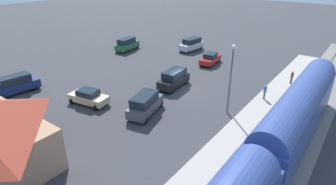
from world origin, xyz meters
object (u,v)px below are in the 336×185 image
(suv_charcoal, at_px, (145,104))
(light_pole_near_platform, at_px, (231,71))
(sedan_tan, at_px, (88,97))
(suv_silver, at_px, (191,44))
(pedestrian_on_platform, at_px, (292,77))
(sedan_red, at_px, (210,59))
(pedestrian_waiting_far, at_px, (265,91))
(suv_green, at_px, (127,44))
(suv_black, at_px, (174,79))
(suv_navy, at_px, (16,84))

(suv_charcoal, height_order, light_pole_near_platform, light_pole_near_platform)
(sedan_tan, xyz_separation_m, light_pole_near_platform, (-13.30, -7.34, 3.77))
(suv_silver, height_order, suv_charcoal, same)
(pedestrian_on_platform, bearing_deg, sedan_red, -6.60)
(pedestrian_waiting_far, xyz_separation_m, sedan_tan, (15.45, 12.32, -0.40))
(suv_green, bearing_deg, suv_silver, -143.65)
(suv_green, distance_m, suv_black, 18.41)
(suv_navy, height_order, sedan_tan, suv_navy)
(sedan_tan, relative_size, suv_charcoal, 0.91)
(pedestrian_waiting_far, bearing_deg, suv_black, 14.89)
(suv_charcoal, distance_m, suv_black, 7.61)
(pedestrian_waiting_far, relative_size, suv_green, 0.33)
(sedan_tan, distance_m, light_pole_near_platform, 15.65)
(suv_navy, xyz_separation_m, suv_silver, (-7.26, -28.00, 0.00))
(pedestrian_waiting_far, bearing_deg, suv_navy, 31.94)
(pedestrian_waiting_far, distance_m, light_pole_near_platform, 6.38)
(sedan_tan, bearing_deg, suv_navy, 18.62)
(pedestrian_waiting_far, distance_m, suv_navy, 29.28)
(pedestrian_waiting_far, bearing_deg, pedestrian_on_platform, -101.27)
(pedestrian_waiting_far, xyz_separation_m, suv_silver, (17.58, -12.51, -0.13))
(pedestrian_on_platform, relative_size, light_pole_near_platform, 0.23)
(sedan_tan, height_order, suv_charcoal, suv_charcoal)
(sedan_red, bearing_deg, suv_green, 8.01)
(pedestrian_on_platform, xyz_separation_m, suv_green, (28.22, 0.78, -0.13))
(suv_silver, height_order, suv_black, same)
(pedestrian_on_platform, distance_m, light_pole_near_platform, 12.35)
(sedan_red, bearing_deg, pedestrian_waiting_far, 144.99)
(sedan_tan, height_order, sedan_red, same)
(sedan_tan, bearing_deg, pedestrian_waiting_far, -141.42)
(pedestrian_on_platform, xyz_separation_m, suv_silver, (18.86, -6.11, -0.13))
(suv_navy, xyz_separation_m, light_pole_near_platform, (-22.70, -10.51, 3.50))
(sedan_red, relative_size, suv_black, 0.93)
(suv_silver, bearing_deg, sedan_tan, 94.92)
(sedan_red, bearing_deg, light_pole_near_platform, 125.19)
(suv_silver, distance_m, suv_charcoal, 24.34)
(suv_navy, height_order, sedan_red, suv_navy)
(suv_charcoal, xyz_separation_m, suv_black, (1.64, -7.43, 0.00))
(sedan_tan, relative_size, sedan_red, 1.02)
(sedan_tan, bearing_deg, suv_charcoal, -162.29)
(suv_silver, distance_m, sedan_red, 7.92)
(suv_green, relative_size, light_pole_near_platform, 0.70)
(suv_green, bearing_deg, suv_charcoal, 138.61)
(pedestrian_on_platform, distance_m, sedan_red, 12.55)
(pedestrian_waiting_far, height_order, light_pole_near_platform, light_pole_near_platform)
(suv_charcoal, bearing_deg, pedestrian_waiting_far, -131.12)
(suv_green, xyz_separation_m, light_pole_near_platform, (-24.80, 10.60, 3.50))
(suv_navy, relative_size, sedan_tan, 1.08)
(pedestrian_on_platform, distance_m, sedan_tan, 25.10)
(sedan_red, bearing_deg, suv_silver, -36.14)
(pedestrian_on_platform, xyz_separation_m, pedestrian_waiting_far, (1.27, 6.40, 0.00))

